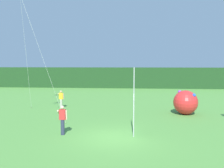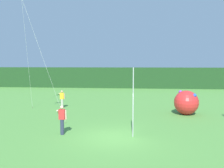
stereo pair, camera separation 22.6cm
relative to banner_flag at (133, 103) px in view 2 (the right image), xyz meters
The scene contains 6 objects.
ground_plane 2.23m from the banner_flag, 153.76° to the right, with size 120.00×120.00×0.00m, color #518E3D.
distant_treeline 26.77m from the banner_flag, 92.22° to the left, with size 80.00×2.40×3.40m, color #1E421E.
banner_flag is the anchor object (origin of this frame).
person_near_banner 10.43m from the banner_flag, 130.16° to the left, with size 0.55×0.48×1.65m.
person_mid_field 4.29m from the banner_flag, behind, with size 0.55×0.48×1.74m.
inflatable_balloon 7.48m from the banner_flag, 54.77° to the left, with size 1.98×1.98×1.98m.
Camera 2 is at (1.13, -13.36, 4.26)m, focal length 38.68 mm.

